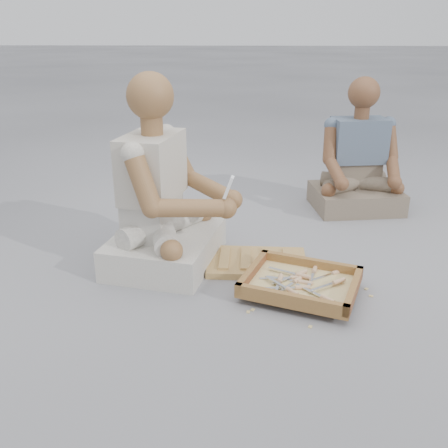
{
  "coord_description": "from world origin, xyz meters",
  "views": [
    {
      "loc": [
        -0.02,
        -2.15,
        1.2
      ],
      "look_at": [
        -0.11,
        0.1,
        0.3
      ],
      "focal_mm": 40.0,
      "sensor_mm": 36.0,
      "label": 1
    }
  ],
  "objects_px": {
    "carved_panel": "(257,263)",
    "craftsman": "(163,203)",
    "tool_tray": "(301,284)",
    "companion": "(358,167)"
  },
  "relations": [
    {
      "from": "tool_tray",
      "to": "craftsman",
      "type": "bearing_deg",
      "value": 154.55
    },
    {
      "from": "tool_tray",
      "to": "companion",
      "type": "distance_m",
      "value": 1.36
    },
    {
      "from": "carved_panel",
      "to": "craftsman",
      "type": "distance_m",
      "value": 0.59
    },
    {
      "from": "tool_tray",
      "to": "craftsman",
      "type": "relative_size",
      "value": 0.63
    },
    {
      "from": "carved_panel",
      "to": "companion",
      "type": "bearing_deg",
      "value": 53.06
    },
    {
      "from": "carved_panel",
      "to": "companion",
      "type": "relative_size",
      "value": 0.59
    },
    {
      "from": "craftsman",
      "to": "companion",
      "type": "xyz_separation_m",
      "value": [
        1.2,
        0.9,
        -0.04
      ]
    },
    {
      "from": "tool_tray",
      "to": "craftsman",
      "type": "distance_m",
      "value": 0.82
    },
    {
      "from": "carved_panel",
      "to": "tool_tray",
      "type": "xyz_separation_m",
      "value": [
        0.2,
        -0.3,
        0.04
      ]
    },
    {
      "from": "carved_panel",
      "to": "craftsman",
      "type": "bearing_deg",
      "value": 176.3
    }
  ]
}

